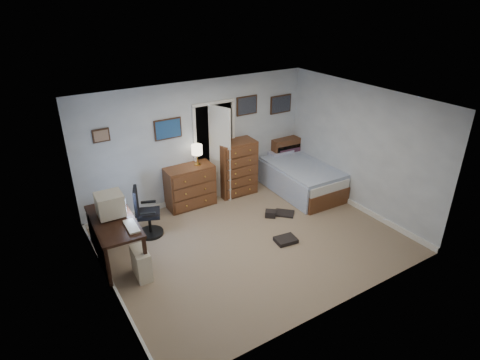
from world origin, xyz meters
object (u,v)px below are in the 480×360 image
office_chair (146,217)px  tall_dresser (236,168)px  computer_desk (109,232)px  low_dresser (190,186)px  bed (299,176)px

office_chair → tall_dresser: size_ratio=0.80×
computer_desk → tall_dresser: bearing=22.5°
low_dresser → bed: (2.34, -0.64, -0.11)m
low_dresser → tall_dresser: tall_dresser is taller
tall_dresser → low_dresser: bearing=-178.5°
office_chair → bed: bearing=20.9°
low_dresser → computer_desk: bearing=-149.0°
computer_desk → bed: size_ratio=0.67×
computer_desk → low_dresser: size_ratio=1.45×
office_chair → bed: 3.50m
computer_desk → office_chair: bearing=36.6°
computer_desk → office_chair: size_ratio=1.49×
tall_dresser → computer_desk: bearing=-157.4°
tall_dresser → bed: bearing=-23.4°
low_dresser → bed: bearing=-14.2°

